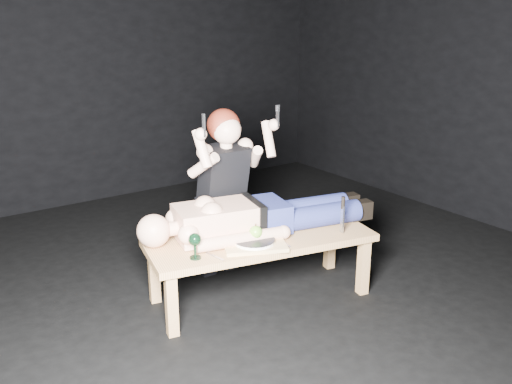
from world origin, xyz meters
TOP-DOWN VIEW (x-y plane):
  - ground at (0.00, 0.00)m, footprint 5.00×5.00m
  - back_wall at (0.00, 2.50)m, footprint 5.00×0.00m
  - table at (-0.06, -0.23)m, footprint 1.60×0.87m
  - lying_man at (0.01, -0.14)m, footprint 1.64×0.80m
  - kneeling_woman at (-0.08, 0.27)m, footprint 0.71×0.79m
  - serving_tray at (-0.18, -0.33)m, footprint 0.48×0.42m
  - plate at (-0.18, -0.33)m, footprint 0.35×0.35m
  - apple at (-0.16, -0.32)m, footprint 0.09×0.09m
  - goblet at (-0.58, -0.28)m, footprint 0.09×0.09m
  - fork_flat at (-0.47, -0.33)m, footprint 0.04×0.16m
  - knife_flat at (0.01, -0.41)m, footprint 0.04×0.16m
  - spoon_flat at (-0.04, -0.33)m, footprint 0.07×0.16m
  - carving_knife at (0.43, -0.50)m, footprint 0.04×0.04m

SIDE VIEW (x-z plane):
  - ground at x=0.00m, z-range 0.00..0.00m
  - table at x=-0.06m, z-range 0.00..0.45m
  - fork_flat at x=-0.47m, z-range 0.45..0.46m
  - knife_flat at x=0.01m, z-range 0.45..0.46m
  - spoon_flat at x=-0.04m, z-range 0.45..0.46m
  - serving_tray at x=-0.18m, z-range 0.45..0.47m
  - plate at x=-0.18m, z-range 0.47..0.49m
  - goblet at x=-0.58m, z-range 0.45..0.61m
  - apple at x=-0.16m, z-range 0.49..0.58m
  - carving_knife at x=0.43m, z-range 0.45..0.71m
  - lying_man at x=0.01m, z-range 0.45..0.72m
  - kneeling_woman at x=-0.08m, z-range 0.00..1.29m
  - back_wall at x=0.00m, z-range -1.00..4.00m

